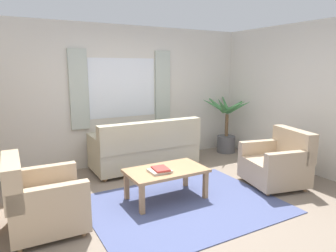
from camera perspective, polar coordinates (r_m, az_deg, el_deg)
The scene contains 11 objects.
ground_plane at distance 4.26m, azimuth 3.14°, elevation -14.57°, with size 6.24×6.24×0.00m, color gray.
wall_back at distance 5.90m, azimuth -8.62°, elevation 5.65°, with size 5.32×0.12×2.60m, color silver.
wall_right at distance 5.76m, azimuth 26.34°, elevation 4.51°, with size 0.12×4.40×2.60m, color silver.
window_with_curtains at distance 5.81m, azimuth -8.36°, elevation 7.06°, with size 1.98×0.07×1.40m.
area_rug at distance 4.25m, azimuth 3.14°, elevation -14.49°, with size 2.50×1.93×0.01m, color #4C5684.
couch at distance 5.55m, azimuth -4.12°, elevation -4.37°, with size 1.90×0.82×0.92m.
armchair_left at distance 3.81m, azimuth -22.70°, elevation -12.77°, with size 0.84×0.86×0.88m.
armchair_right at distance 5.10m, azimuth 19.86°, elevation -6.57°, with size 0.99×1.00×0.88m.
coffee_table at distance 4.28m, azimuth -0.36°, elevation -8.83°, with size 1.10×0.64×0.44m.
book_stack_on_table at distance 4.15m, azimuth -1.51°, elevation -8.26°, with size 0.28×0.27×0.06m.
potted_plant at distance 6.70m, azimuth 10.83°, elevation -0.11°, with size 1.17×1.24×1.31m.
Camera 1 is at (-2.07, -3.24, 1.83)m, focal length 32.52 mm.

